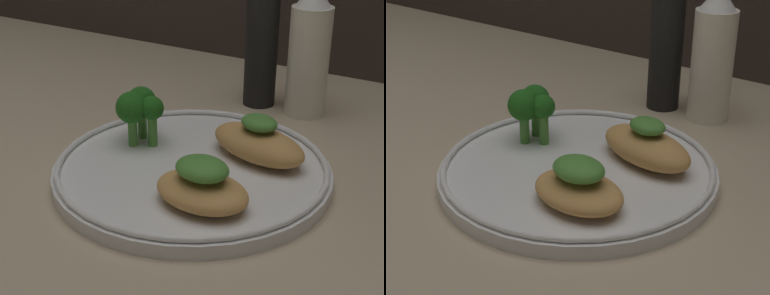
# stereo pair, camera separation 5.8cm
# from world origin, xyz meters

# --- Properties ---
(ground_plane) EXTENTS (1.80, 1.80, 0.01)m
(ground_plane) POSITION_xyz_m (0.00, 0.00, -0.01)
(ground_plane) COLOR tan
(plate) EXTENTS (0.28, 0.28, 0.02)m
(plate) POSITION_xyz_m (0.00, 0.00, 0.01)
(plate) COLOR white
(plate) RESTS_ON ground_plane
(grilled_meat_front) EXTENTS (0.09, 0.07, 0.05)m
(grilled_meat_front) POSITION_xyz_m (0.05, -0.06, 0.03)
(grilled_meat_front) COLOR tan
(grilled_meat_front) RESTS_ON plate
(grilled_meat_middle) EXTENTS (0.12, 0.08, 0.05)m
(grilled_meat_middle) POSITION_xyz_m (0.05, 0.05, 0.03)
(grilled_meat_middle) COLOR tan
(grilled_meat_middle) RESTS_ON plate
(broccoli_bunch) EXTENTS (0.05, 0.05, 0.06)m
(broccoli_bunch) POSITION_xyz_m (-0.08, 0.02, 0.05)
(broccoli_bunch) COLOR #4C8E38
(broccoli_bunch) RESTS_ON plate
(sauce_bottle) EXTENTS (0.05, 0.05, 0.16)m
(sauce_bottle) POSITION_xyz_m (0.03, 0.22, 0.08)
(sauce_bottle) COLOR silver
(sauce_bottle) RESTS_ON ground_plane
(pepper_grinder) EXTENTS (0.04, 0.04, 0.17)m
(pepper_grinder) POSITION_xyz_m (-0.03, 0.22, 0.08)
(pepper_grinder) COLOR black
(pepper_grinder) RESTS_ON ground_plane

